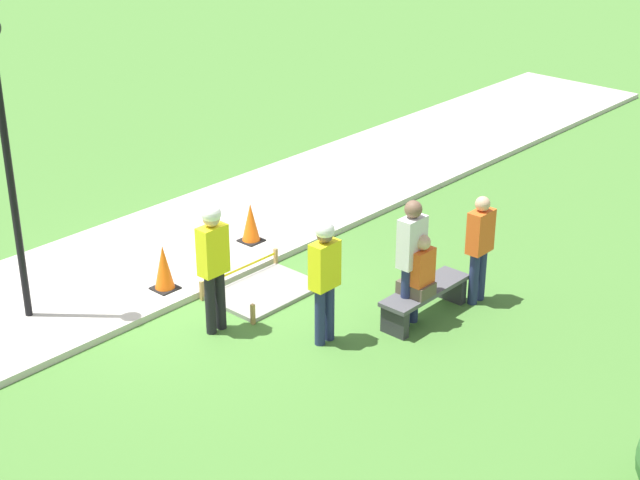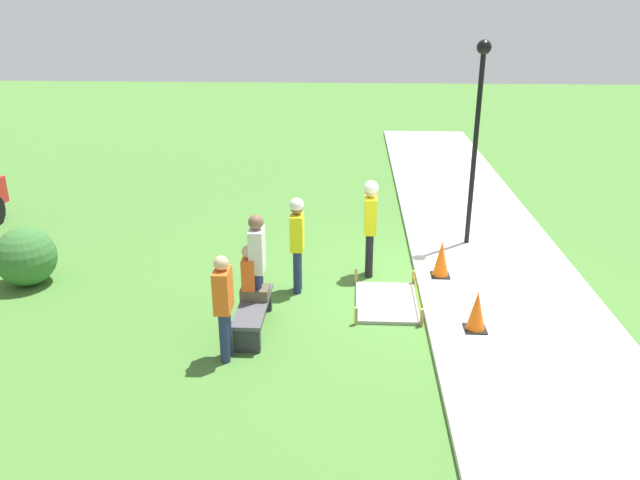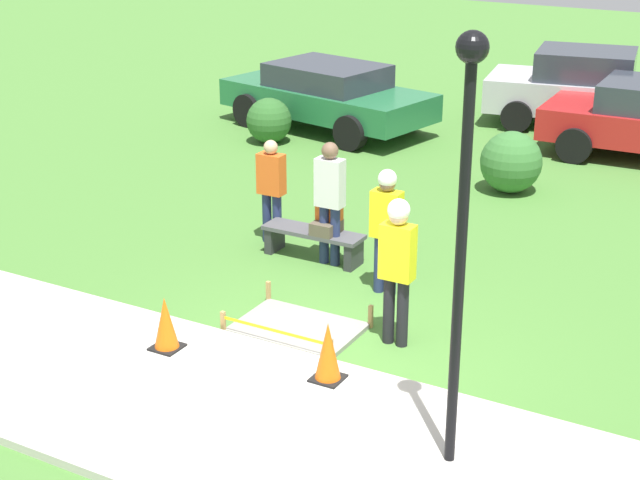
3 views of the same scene
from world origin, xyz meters
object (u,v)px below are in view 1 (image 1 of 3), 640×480
Objects in this scene: lamppost_near at (4,130)px; worker_supervisor at (325,272)px; person_seated_on_bench at (420,271)px; worker_assistant at (213,256)px; bystander_in_gray_shirt at (411,255)px; traffic_cone_near_patch at (251,223)px; traffic_cone_far_patch at (164,268)px; park_bench at (425,297)px; bystander_in_orange_shirt at (480,244)px.

worker_supervisor is at bearing 124.51° from lamppost_near.
worker_assistant reaches higher than person_seated_on_bench.
bystander_in_gray_shirt is 5.48m from lamppost_near.
traffic_cone_far_patch is (2.00, 0.28, 0.02)m from traffic_cone_near_patch.
park_bench is 2.98m from worker_assistant.
bystander_in_gray_shirt reaches higher than bystander_in_orange_shirt.
traffic_cone_far_patch is 0.17× the size of lamppost_near.
traffic_cone_near_patch is 0.40× the size of bystander_in_orange_shirt.
bystander_in_gray_shirt is (-1.70, 3.12, 0.59)m from traffic_cone_far_patch.
worker_supervisor is 1.49m from worker_assistant.
traffic_cone_near_patch is 2.02m from traffic_cone_far_patch.
bystander_in_orange_shirt is at bearing 160.00° from worker_supervisor.
worker_supervisor is 0.94× the size of worker_assistant.
worker_assistant reaches higher than traffic_cone_near_patch.
lamppost_near is (1.56, -2.09, 1.64)m from worker_assistant.
lamppost_near reaches higher than park_bench.
traffic_cone_far_patch is 3.69m from person_seated_on_bench.
bystander_in_orange_shirt is (-1.09, 0.22, 0.11)m from person_seated_on_bench.
lamppost_near reaches higher than traffic_cone_near_patch.
person_seated_on_bench is 0.49× the size of bystander_in_gray_shirt.
park_bench is 1.72× the size of person_seated_on_bench.
bystander_in_gray_shirt reaches higher than worker_supervisor.
lamppost_near reaches higher than traffic_cone_far_patch.
traffic_cone_far_patch is 3.01m from lamppost_near.
person_seated_on_bench is (0.23, 3.50, 0.37)m from traffic_cone_near_patch.
worker_assistant is at bearing -59.40° from worker_supervisor.
traffic_cone_near_patch is at bearing -144.08° from worker_assistant.
person_seated_on_bench is (-1.77, 3.22, 0.35)m from traffic_cone_far_patch.
bystander_in_gray_shirt is (-1.14, 0.53, 0.01)m from worker_supervisor.
person_seated_on_bench is 2.76m from worker_assistant.
bystander_in_orange_shirt is at bearing 137.68° from lamppost_near.
park_bench is (0.01, 3.45, -0.11)m from traffic_cone_near_patch.
traffic_cone_far_patch is 0.37× the size of worker_assistant.
traffic_cone_near_patch is at bearing -93.78° from person_seated_on_bench.
person_seated_on_bench is at bearing 136.02° from worker_assistant.
worker_supervisor is 4.44m from lamppost_near.
bystander_in_orange_shirt reaches higher than person_seated_on_bench.
bystander_in_orange_shirt is at bearing 103.02° from traffic_cone_near_patch.
bystander_in_gray_shirt is (0.08, -0.09, 0.24)m from person_seated_on_bench.
park_bench is at bearing 158.25° from worker_supervisor.
bystander_in_gray_shirt is at bearing 131.55° from lamppost_near.
worker_assistant is 0.45× the size of lamppost_near.
lamppost_near is (3.75, -3.94, 2.45)m from park_bench.
park_bench is 0.78m from bystander_in_gray_shirt.
bystander_in_orange_shirt is 0.39× the size of lamppost_near.
person_seated_on_bench is at bearing -11.29° from bystander_in_orange_shirt.
worker_assistant is (0.76, -1.28, 0.08)m from worker_supervisor.
worker_supervisor is at bearing -21.75° from park_bench.
bystander_in_orange_shirt is (-0.86, 3.72, 0.48)m from traffic_cone_near_patch.
worker_assistant reaches higher than worker_supervisor.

